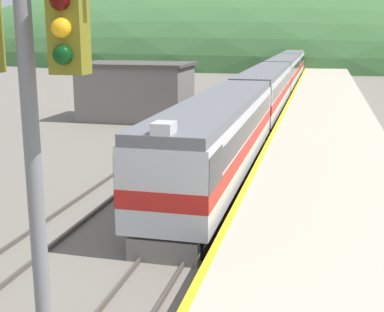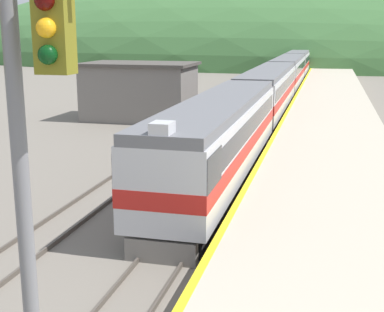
# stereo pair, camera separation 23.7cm
# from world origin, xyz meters

# --- Properties ---
(track_main) EXTENTS (1.52, 180.00, 0.16)m
(track_main) POSITION_xyz_m (0.00, 70.00, 0.08)
(track_main) COLOR #4C443D
(track_main) RESTS_ON ground
(track_siding) EXTENTS (1.52, 180.00, 0.16)m
(track_siding) POSITION_xyz_m (-4.69, 70.00, 0.08)
(track_siding) COLOR #4C443D
(track_siding) RESTS_ON ground
(platform) EXTENTS (6.78, 140.00, 1.13)m
(platform) POSITION_xyz_m (5.15, 50.00, 0.56)
(platform) COLOR #B2A893
(platform) RESTS_ON ground
(distant_hills) EXTENTS (196.36, 88.36, 43.80)m
(distant_hills) POSITION_xyz_m (0.00, 136.34, 0.00)
(distant_hills) COLOR #3D6B38
(distant_hills) RESTS_ON ground
(station_shed) EXTENTS (9.07, 5.97, 4.68)m
(station_shed) POSITION_xyz_m (-10.23, 41.84, 2.36)
(station_shed) COLOR slate
(station_shed) RESTS_ON ground
(express_train_lead_car) EXTENTS (3.04, 19.12, 4.48)m
(express_train_lead_car) POSITION_xyz_m (0.00, 24.34, 2.25)
(express_train_lead_car) COLOR black
(express_train_lead_car) RESTS_ON ground
(carriage_second) EXTENTS (3.03, 20.94, 4.12)m
(carriage_second) POSITION_xyz_m (0.00, 45.49, 2.24)
(carriage_second) COLOR black
(carriage_second) RESTS_ON ground
(carriage_third) EXTENTS (3.03, 20.94, 4.12)m
(carriage_third) POSITION_xyz_m (0.00, 67.30, 2.24)
(carriage_third) COLOR black
(carriage_third) RESTS_ON ground
(carriage_fourth) EXTENTS (3.03, 20.94, 4.12)m
(carriage_fourth) POSITION_xyz_m (0.00, 89.12, 2.24)
(carriage_fourth) COLOR black
(carriage_fourth) RESTS_ON ground
(carriage_fifth) EXTENTS (3.03, 20.94, 4.12)m
(carriage_fifth) POSITION_xyz_m (0.00, 110.94, 2.24)
(carriage_fifth) COLOR black
(carriage_fifth) RESTS_ON ground
(signal_mast_main) EXTENTS (2.20, 0.42, 8.71)m
(signal_mast_main) POSITION_xyz_m (1.30, 5.68, 5.73)
(signal_mast_main) COLOR slate
(signal_mast_main) RESTS_ON ground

